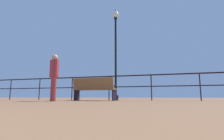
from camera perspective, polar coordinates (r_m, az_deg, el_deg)
pier_railing at (r=7.75m, az=-0.97°, el=-4.02°), size 25.64×0.05×1.08m
bench_near_left at (r=7.02m, az=-5.94°, el=-5.80°), size 1.75×0.69×0.89m
lamppost_center at (r=8.32m, az=1.20°, el=8.79°), size 0.32×0.32×4.35m
person_at_railing at (r=6.51m, az=-18.38°, el=-1.24°), size 0.43×0.38×1.66m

